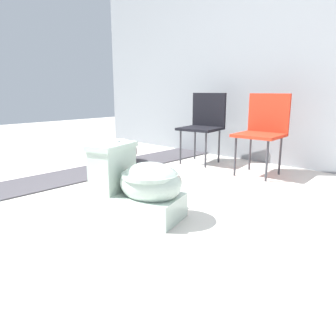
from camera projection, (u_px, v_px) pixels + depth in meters
The scene contains 7 objects.
ground_plane at pixel (116, 215), 2.34m from camera, with size 14.00×14.00×0.00m, color beige.
gravel_strip at pixel (85, 173), 3.48m from camera, with size 0.56×8.00×0.01m, color #423F44.
building_wall at pixel (326, 48), 3.42m from camera, with size 7.00×0.20×2.60m, color gray.
toilet at pixel (139, 187), 2.26m from camera, with size 0.71×0.54×0.52m.
folding_chair_left at pixel (205, 120), 3.95m from camera, with size 0.50×0.50×0.83m.
folding_chair_middle at pixel (264, 125), 3.39m from camera, with size 0.47×0.47×0.83m.
boulder_near at pixel (120, 151), 3.98m from camera, with size 0.44×0.41×0.30m, color #B7B2AD.
Camera 1 is at (1.78, -1.35, 0.87)m, focal length 35.00 mm.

